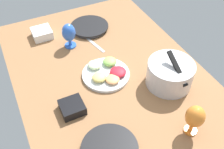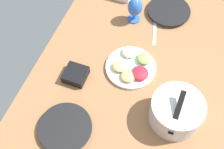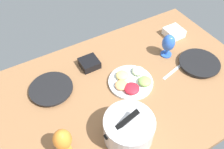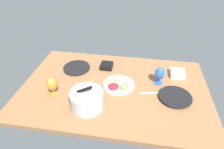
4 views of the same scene
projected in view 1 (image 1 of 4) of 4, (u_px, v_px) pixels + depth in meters
The scene contains 9 objects.
ground_plane at pixel (112, 81), 149.70cm from camera, with size 160.00×104.00×4.00cm, color #8C603D.
dinner_plate_left at pixel (89, 27), 181.57cm from camera, with size 26.22×26.22×2.65cm.
mixing_bowl at pixel (170, 73), 140.41cm from camera, with size 25.94×24.94×20.05cm.
fruit_platter at pixel (107, 73), 148.53cm from camera, with size 27.08×27.08×5.28cm.
hurricane_glass_blue at pixel (69, 33), 162.01cm from camera, with size 8.49×8.49×16.41cm.
hurricane_glass_orange at pixel (195, 117), 116.03cm from camera, with size 8.79×8.79×17.10cm.
square_bowl_black at pixel (72, 107), 130.28cm from camera, with size 11.53×11.53×4.84cm.
square_bowl_white at pixel (42, 33), 173.78cm from camera, with size 12.40×12.40×5.57cm.
fork_by_left_plate at pixel (96, 45), 169.17cm from camera, with size 18.00×1.80×0.60cm, color silver.
Camera 1 is at (93.40, -45.13, 105.99)cm, focal length 42.08 mm.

